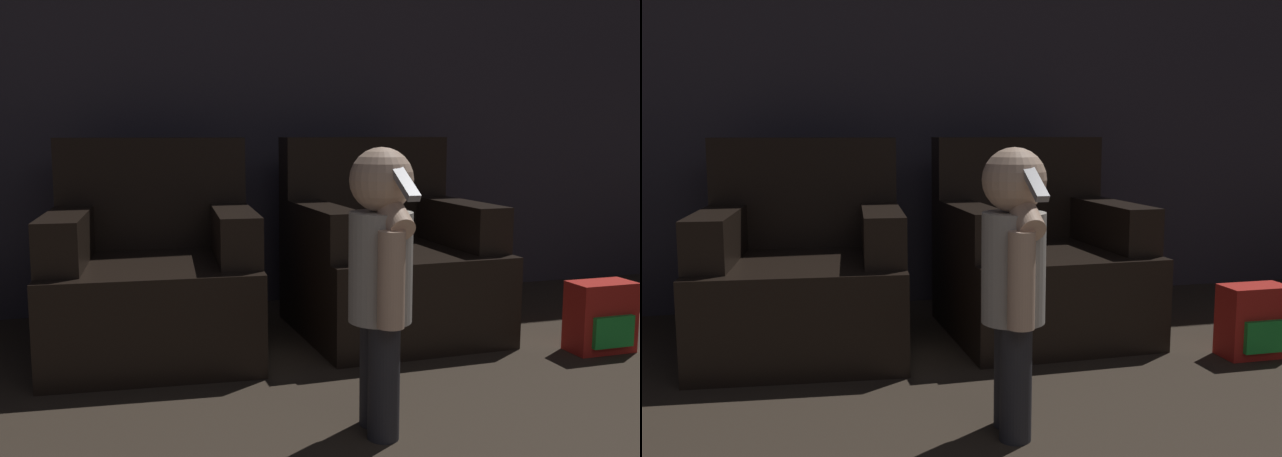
{
  "view_description": "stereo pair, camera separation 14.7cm",
  "coord_description": "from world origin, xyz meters",
  "views": [
    {
      "loc": [
        -0.92,
        0.79,
        0.91
      ],
      "look_at": [
        -0.16,
        3.22,
        0.56
      ],
      "focal_mm": 40.0,
      "sensor_mm": 36.0,
      "label": 1
    },
    {
      "loc": [
        -0.78,
        0.75,
        0.91
      ],
      "look_at": [
        -0.16,
        3.22,
        0.56
      ],
      "focal_mm": 40.0,
      "sensor_mm": 36.0,
      "label": 2
    }
  ],
  "objects": [
    {
      "name": "person_toddler",
      "position": [
        -0.13,
        2.71,
        0.51
      ],
      "size": [
        0.19,
        0.34,
        0.86
      ],
      "rotation": [
        0.0,
        0.0,
        -1.7
      ],
      "color": "#28282D",
      "rests_on": "ground_plane"
    },
    {
      "name": "toy_backpack",
      "position": [
        1.06,
        3.19,
        0.14
      ],
      "size": [
        0.27,
        0.17,
        0.29
      ],
      "color": "red",
      "rests_on": "ground_plane"
    },
    {
      "name": "armchair_right",
      "position": [
        0.34,
        3.78,
        0.31
      ],
      "size": [
        0.83,
        0.85,
        0.88
      ],
      "rotation": [
        0.0,
        0.0,
        0.02
      ],
      "color": "black",
      "rests_on": "ground_plane"
    },
    {
      "name": "wall_back",
      "position": [
        0.0,
        4.5,
        1.3
      ],
      "size": [
        8.4,
        0.05,
        2.6
      ],
      "color": "#3D3842",
      "rests_on": "ground_plane"
    },
    {
      "name": "armchair_left",
      "position": [
        -0.71,
        3.78,
        0.31
      ],
      "size": [
        0.89,
        0.91,
        0.88
      ],
      "rotation": [
        0.0,
        0.0,
        -0.09
      ],
      "color": "black",
      "rests_on": "ground_plane"
    }
  ]
}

